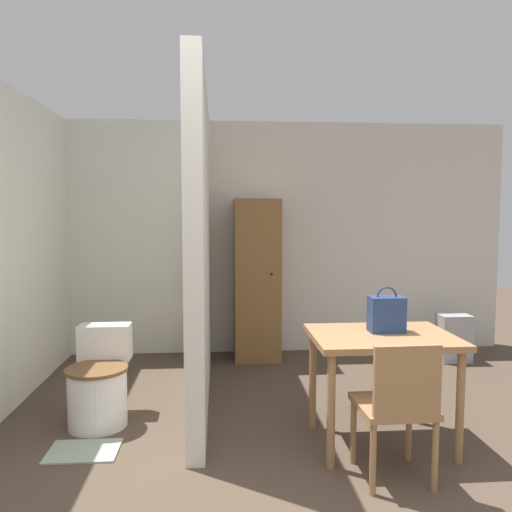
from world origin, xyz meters
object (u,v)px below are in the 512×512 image
wooden_chair (398,404)px  space_heater (454,338)px  toilet (99,385)px  handbag (386,314)px  dining_table (382,349)px  wooden_cabinet (257,279)px

wooden_chair → space_heater: size_ratio=1.70×
toilet → handbag: bearing=-12.2°
space_heater → wooden_chair: bearing=-122.5°
dining_table → wooden_cabinet: (-0.65, 2.04, 0.20)m
wooden_chair → toilet: 2.10m
wooden_chair → wooden_cabinet: (-0.59, 2.51, 0.38)m
wooden_chair → handbag: size_ratio=2.72×
dining_table → space_heater: (1.36, 1.76, -0.40)m
wooden_cabinet → space_heater: 2.12m
dining_table → toilet: 2.01m
dining_table → wooden_chair: bearing=-97.6°
dining_table → handbag: 0.23m
dining_table → toilet: (-1.92, 0.48, -0.36)m
toilet → wooden_cabinet: 2.08m
toilet → wooden_cabinet: (1.27, 1.56, 0.55)m
dining_table → wooden_cabinet: wooden_cabinet is taller
toilet → wooden_cabinet: bearing=50.9°
handbag → wooden_cabinet: bearing=109.5°
space_heater → handbag: bearing=-127.6°
wooden_chair → wooden_cabinet: 2.61m
dining_table → toilet: size_ratio=1.35×
dining_table → toilet: bearing=165.9°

